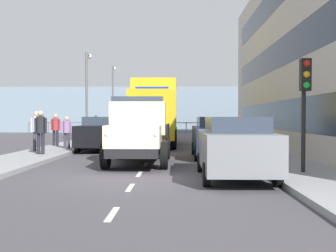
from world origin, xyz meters
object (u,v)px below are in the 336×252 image
at_px(truck_vintage_cream, 139,132).
at_px(lamp_post_promenade, 87,87).
at_px(lorry_cargo_yellow, 155,111).
at_px(car_navy_kerbside_1, 215,136).
at_px(car_black_oppositeside_0, 101,133).
at_px(pedestrian_couple_b, 56,127).
at_px(pedestrian_near_railing, 41,128).
at_px(traffic_light_near, 305,90).
at_px(pedestrian_in_dark_coat, 67,130).
at_px(car_red_oppositeside_1, 120,129).
at_px(car_grey_kerbside_near, 235,146).
at_px(lamp_post_far, 113,93).
at_px(pedestrian_with_bag, 36,127).

distance_m(truck_vintage_cream, lamp_post_promenade, 13.57).
height_order(lorry_cargo_yellow, lamp_post_promenade, lamp_post_promenade).
xyz_separation_m(car_navy_kerbside_1, car_black_oppositeside_0, (5.47, -3.48, 0.00)).
height_order(car_black_oppositeside_0, pedestrian_couple_b, pedestrian_couple_b).
height_order(pedestrian_near_railing, traffic_light_near, traffic_light_near).
height_order(lorry_cargo_yellow, pedestrian_couple_b, lorry_cargo_yellow).
relative_size(car_black_oppositeside_0, pedestrian_couple_b, 2.64).
xyz_separation_m(truck_vintage_cream, traffic_light_near, (-4.99, 3.06, 1.29)).
bearing_deg(pedestrian_couple_b, car_navy_kerbside_1, 149.23).
height_order(lorry_cargo_yellow, pedestrian_near_railing, lorry_cargo_yellow).
relative_size(truck_vintage_cream, pedestrian_near_railing, 3.08).
relative_size(pedestrian_in_dark_coat, lamp_post_promenade, 0.27).
distance_m(car_red_oppositeside_1, pedestrian_in_dark_coat, 7.57).
distance_m(car_grey_kerbside_near, lamp_post_far, 28.06).
distance_m(car_red_oppositeside_1, pedestrian_with_bag, 9.34).
bearing_deg(truck_vintage_cream, lamp_post_far, -78.80).
bearing_deg(lorry_cargo_yellow, car_red_oppositeside_1, -52.32).
bearing_deg(truck_vintage_cream, lamp_post_promenade, -69.63).
bearing_deg(pedestrian_near_railing, pedestrian_couple_b, -79.91).
bearing_deg(lamp_post_far, lorry_cargo_yellow, 108.69).
bearing_deg(pedestrian_in_dark_coat, pedestrian_couple_b, -59.29).
relative_size(car_red_oppositeside_1, lamp_post_promenade, 0.79).
bearing_deg(lorry_cargo_yellow, pedestrian_couple_b, 22.40).
bearing_deg(lamp_post_promenade, truck_vintage_cream, 110.37).
bearing_deg(truck_vintage_cream, pedestrian_with_bag, -37.60).
relative_size(truck_vintage_cream, car_navy_kerbside_1, 1.26).
distance_m(car_navy_kerbside_1, car_black_oppositeside_0, 6.48).
bearing_deg(car_navy_kerbside_1, pedestrian_with_bag, -9.95).
bearing_deg(traffic_light_near, pedestrian_couple_b, -45.62).
distance_m(car_red_oppositeside_1, lamp_post_far, 11.31).
xyz_separation_m(pedestrian_with_bag, lamp_post_promenade, (-0.43, -8.60, 2.46)).
relative_size(car_navy_kerbside_1, car_black_oppositeside_0, 0.98).
relative_size(car_red_oppositeside_1, pedestrian_with_bag, 2.54).
height_order(car_grey_kerbside_near, lamp_post_far, lamp_post_far).
relative_size(car_navy_kerbside_1, lamp_post_far, 0.71).
bearing_deg(car_navy_kerbside_1, pedestrian_near_railing, 1.37).
xyz_separation_m(truck_vintage_cream, car_navy_kerbside_1, (-2.99, -2.49, -0.28)).
bearing_deg(car_black_oppositeside_0, car_red_oppositeside_1, -90.00).
relative_size(car_navy_kerbside_1, pedestrian_couple_b, 2.60).
bearing_deg(pedestrian_in_dark_coat, lorry_cargo_yellow, -135.33).
height_order(car_red_oppositeside_1, lamp_post_promenade, lamp_post_promenade).
distance_m(truck_vintage_cream, pedestrian_in_dark_coat, 6.84).
relative_size(pedestrian_in_dark_coat, lamp_post_far, 0.25).
relative_size(car_red_oppositeside_1, pedestrian_near_railing, 2.53).
xyz_separation_m(car_black_oppositeside_0, car_red_oppositeside_1, (0.00, -6.90, 0.00)).
height_order(lorry_cargo_yellow, pedestrian_with_bag, lorry_cargo_yellow).
distance_m(traffic_light_near, lamp_post_far, 28.33).
relative_size(car_grey_kerbside_near, pedestrian_near_railing, 2.37).
xyz_separation_m(pedestrian_in_dark_coat, lamp_post_far, (0.56, -18.07, 2.86)).
xyz_separation_m(car_grey_kerbside_near, car_red_oppositeside_1, (5.47, -16.15, 0.00)).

